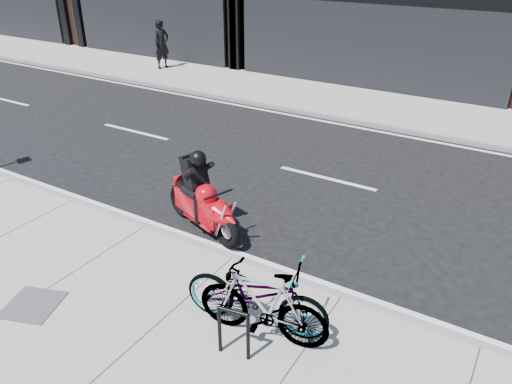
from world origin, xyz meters
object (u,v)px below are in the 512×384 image
Objects in this scene: bike_rack at (234,329)px; motorcycle at (205,202)px; pedestrian at (162,44)px; bicycle_front at (256,294)px; bicycle_rear at (263,304)px; utility_grate at (33,305)px.

motorcycle is at bearing 132.69° from bike_rack.
pedestrian reaches higher than bike_rack.
bicycle_front is 0.24m from bicycle_rear.
bike_rack is 0.39× the size of pedestrian.
bicycle_rear reaches higher than bicycle_front.
bicycle_rear is at bearing 20.66° from utility_grate.
motorcycle is 2.83× the size of utility_grate.
bicycle_rear is at bearing -20.46° from motorcycle.
motorcycle reaches higher than bike_rack.
bicycle_rear reaches higher than utility_grate.
pedestrian reaches higher than bicycle_front.
bicycle_rear is 0.87× the size of motorcycle.
motorcycle is at bearing -124.31° from pedestrian.
pedestrian is at bearing 152.79° from motorcycle.
bike_rack is at bearing 173.61° from bicycle_front.
bike_rack is at bearing 13.32° from utility_grate.
bicycle_rear is (0.14, 0.49, 0.12)m from bike_rack.
bicycle_front reaches higher than bike_rack.
bike_rack is 0.35× the size of motorcycle.
bike_rack is 16.40m from pedestrian.
bicycle_front is 3.40m from utility_grate.
bicycle_rear is 16.14m from pedestrian.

